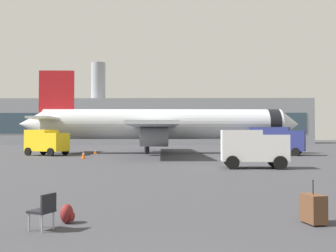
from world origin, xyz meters
The scene contains 11 objects.
airplane_at_gate centered at (-1.71, 44.65, 3.66)m, with size 35.69×32.13×10.50m.
service_truck centered at (-14.45, 38.91, 1.61)m, with size 5.28×4.15×2.90m.
fuel_truck centered at (11.74, 40.11, 1.77)m, with size 6.46×4.57×3.20m.
cargo_van centered at (5.27, 22.15, 1.45)m, with size 4.53×2.60×2.60m.
safety_cone_near centered at (11.40, 34.49, 0.35)m, with size 0.44×0.44×0.72m.
safety_cone_mid centered at (-9.72, 42.97, 0.29)m, with size 0.44×0.44×0.60m.
safety_cone_far centered at (-8.88, 33.07, 0.39)m, with size 0.44×0.44×0.80m.
rolling_suitcase centered at (3.30, 5.62, 0.39)m, with size 0.53×0.71×1.10m.
traveller_backpack centered at (-2.87, 5.65, 0.23)m, with size 0.36×0.40×0.48m.
gate_chair centered at (-3.21, 4.90, 0.50)m, with size 0.63×0.63×0.86m.
terminal_building centered at (-6.54, 115.47, 6.73)m, with size 94.36×17.67×25.19m.
Camera 1 is at (-0.21, -4.02, 2.20)m, focal length 40.94 mm.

